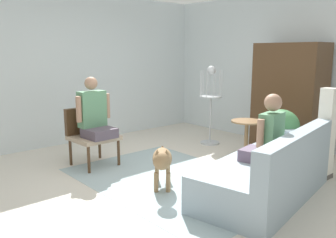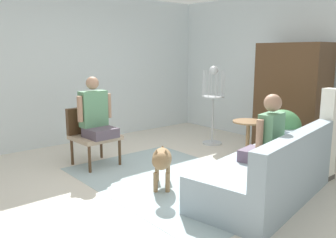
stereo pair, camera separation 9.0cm
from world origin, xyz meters
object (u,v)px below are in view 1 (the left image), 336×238
round_end_table (246,138)px  armoire_cabinet (289,98)px  person_on_couch (267,135)px  dog (162,160)px  column_lamp (326,134)px  bird_cage_stand (211,103)px  armchair (90,131)px  potted_plant (280,131)px  person_on_armchair (94,114)px  couch (269,173)px

round_end_table → armoire_cabinet: size_ratio=0.36×
person_on_couch → armoire_cabinet: 2.25m
armoire_cabinet → dog: bearing=-91.4°
column_lamp → dog: bearing=-120.7°
bird_cage_stand → armchair: bearing=-99.9°
armchair → bird_cage_stand: bearing=80.1°
person_on_couch → potted_plant: 1.18m
armchair → person_on_couch: person_on_couch is taller
dog → armoire_cabinet: armoire_cabinet is taller
person_on_armchair → armoire_cabinet: 3.29m
armchair → person_on_armchair: size_ratio=0.98×
person_on_couch → armoire_cabinet: armoire_cabinet is taller
armchair → round_end_table: (1.52, 1.88, -0.14)m
potted_plant → column_lamp: (0.62, 0.11, 0.04)m
round_end_table → armoire_cabinet: (0.06, 1.09, 0.54)m
armchair → person_on_armchair: (0.15, 0.01, 0.28)m
round_end_table → column_lamp: (1.14, 0.23, 0.23)m
person_on_armchair → round_end_table: bearing=53.8°
armchair → person_on_couch: (2.51, 0.93, 0.24)m
armchair → armoire_cabinet: armoire_cabinet is taller
round_end_table → bird_cage_stand: 1.26m
armchair → round_end_table: armchair is taller
bird_cage_stand → armoire_cabinet: bearing=29.6°
person_on_couch → person_on_armchair: size_ratio=0.92×
person_on_armchair → bird_cage_stand: size_ratio=0.61×
bird_cage_stand → dog: bearing=-62.3°
round_end_table → armoire_cabinet: bearing=87.1°
person_on_armchair → column_lamp: 3.27m
round_end_table → potted_plant: (0.52, 0.11, 0.19)m
person_on_couch → person_on_armchair: 2.53m
person_on_armchair → bird_cage_stand: bird_cage_stand is taller
person_on_couch → couch: bearing=48.1°
couch → person_on_couch: size_ratio=2.63×
armchair → column_lamp: 3.40m
dog → potted_plant: bearing=73.9°
dog → bird_cage_stand: bird_cage_stand is taller
bird_cage_stand → armoire_cabinet: 1.37m
person_on_armchair → round_end_table: size_ratio=1.34×
person_on_couch → bird_cage_stand: bird_cage_stand is taller
potted_plant → column_lamp: size_ratio=0.72×
dog → person_on_couch: bearing=37.1°
armchair → person_on_couch: bearing=20.3°
round_end_table → dog: (-0.01, -1.71, -0.01)m
potted_plant → person_on_couch: bearing=-66.3°
armchair → bird_cage_stand: 2.34m
person_on_armchair → round_end_table: (1.37, 1.87, -0.42)m
armoire_cabinet → armchair: bearing=-118.1°
couch → person_on_armchair: size_ratio=2.41×
person_on_armchair → round_end_table: 2.36m
couch → column_lamp: column_lamp is taller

